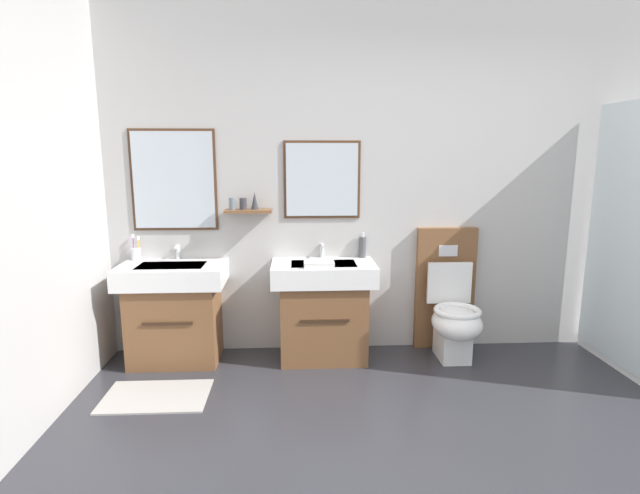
# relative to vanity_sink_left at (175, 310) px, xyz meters

# --- Properties ---
(wall_back) EXTENTS (5.11, 0.27, 2.71)m
(wall_back) POSITION_rel_vanity_sink_left_xyz_m (1.89, 0.26, 0.95)
(wall_back) COLOR #B7B5B2
(wall_back) RESTS_ON ground
(bath_mat) EXTENTS (0.68, 0.44, 0.01)m
(bath_mat) POSITION_rel_vanity_sink_left_xyz_m (0.00, -0.59, -0.40)
(bath_mat) COLOR #9E9993
(bath_mat) RESTS_ON ground
(vanity_sink_left) EXTENTS (0.79, 0.49, 0.76)m
(vanity_sink_left) POSITION_rel_vanity_sink_left_xyz_m (0.00, 0.00, 0.00)
(vanity_sink_left) COLOR brown
(vanity_sink_left) RESTS_ON ground
(tap_on_left_sink) EXTENTS (0.03, 0.13, 0.11)m
(tap_on_left_sink) POSITION_rel_vanity_sink_left_xyz_m (0.00, 0.18, 0.43)
(tap_on_left_sink) COLOR silver
(tap_on_left_sink) RESTS_ON vanity_sink_left
(vanity_sink_right) EXTENTS (0.79, 0.49, 0.76)m
(vanity_sink_right) POSITION_rel_vanity_sink_left_xyz_m (1.14, 0.00, 0.00)
(vanity_sink_right) COLOR brown
(vanity_sink_right) RESTS_ON ground
(tap_on_right_sink) EXTENTS (0.03, 0.13, 0.11)m
(tap_on_right_sink) POSITION_rel_vanity_sink_left_xyz_m (1.14, 0.18, 0.43)
(tap_on_right_sink) COLOR silver
(tap_on_right_sink) RESTS_ON vanity_sink_right
(toilet) EXTENTS (0.48, 0.62, 1.00)m
(toilet) POSITION_rel_vanity_sink_left_xyz_m (2.14, 0.00, -0.03)
(toilet) COLOR brown
(toilet) RESTS_ON ground
(toothbrush_cup) EXTENTS (0.07, 0.07, 0.21)m
(toothbrush_cup) POSITION_rel_vanity_sink_left_xyz_m (-0.31, 0.16, 0.41)
(toothbrush_cup) COLOR silver
(toothbrush_cup) RESTS_ON vanity_sink_left
(soap_dispenser) EXTENTS (0.06, 0.06, 0.20)m
(soap_dispenser) POSITION_rel_vanity_sink_left_xyz_m (1.46, 0.17, 0.45)
(soap_dispenser) COLOR #4C4C51
(soap_dispenser) RESTS_ON vanity_sink_right
(folded_hand_towel) EXTENTS (0.22, 0.16, 0.04)m
(folded_hand_towel) POSITION_rel_vanity_sink_left_xyz_m (1.10, -0.14, 0.38)
(folded_hand_towel) COLOR white
(folded_hand_towel) RESTS_ON vanity_sink_right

